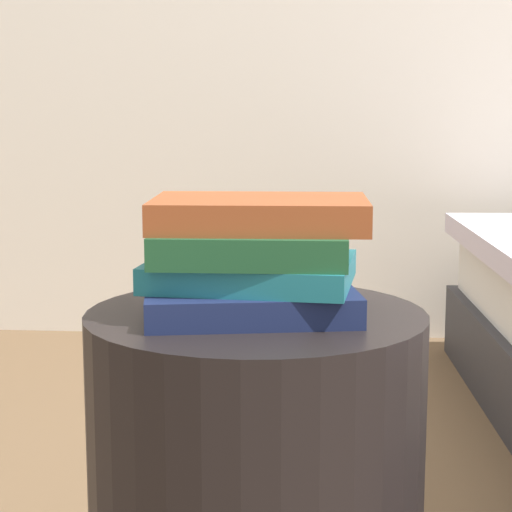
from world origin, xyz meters
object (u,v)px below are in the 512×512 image
side_table (256,500)px  book_teal (252,271)px  book_rust (260,213)px  book_navy (249,300)px  book_forest (252,244)px

side_table → book_teal: bearing=139.4°
book_rust → book_navy: bearing=-141.5°
book_rust → book_teal: bearing=163.4°
book_forest → book_rust: bearing=26.6°
side_table → book_teal: (-0.01, 0.01, 0.32)m
book_navy → book_forest: bearing=55.9°
book_teal → book_rust: size_ratio=0.94×
side_table → book_forest: 0.36m
side_table → book_navy: book_navy is taller
book_navy → book_rust: 0.12m
side_table → book_teal: size_ratio=2.01×
side_table → book_teal: 0.32m
book_navy → book_teal: 0.04m
side_table → book_forest: bearing=-150.3°
book_teal → book_rust: book_rust is taller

